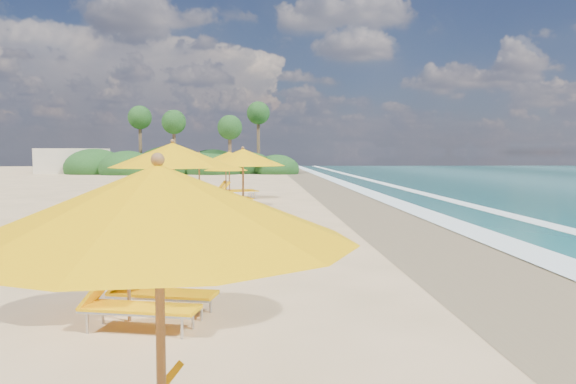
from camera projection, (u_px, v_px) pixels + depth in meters
name	position (u px, v px, depth m)	size (l,w,h in m)	color
ground	(288.00, 232.00, 16.48)	(160.00, 160.00, 0.00)	#DBB480
wet_sand	(421.00, 231.00, 16.68)	(4.00, 160.00, 0.01)	olive
surf_foam	(509.00, 230.00, 16.82)	(4.00, 160.00, 0.01)	white
station_0	(191.00, 331.00, 3.25)	(2.80, 2.66, 2.36)	olive
station_1	(138.00, 241.00, 7.71)	(2.47, 2.37, 2.02)	olive
station_2	(183.00, 195.00, 11.60)	(3.33, 3.25, 2.64)	olive
station_3	(250.00, 185.00, 16.24)	(3.21, 3.13, 2.54)	olive
station_4	(204.00, 181.00, 20.04)	(2.73, 2.56, 2.39)	olive
station_5	(229.00, 180.00, 24.71)	(2.52, 2.46, 2.00)	olive
station_6	(233.00, 171.00, 28.70)	(3.07, 2.97, 2.47)	olive
treeline	(177.00, 165.00, 61.26)	(25.80, 8.80, 9.74)	#163D14
beach_building	(73.00, 161.00, 63.10)	(7.00, 5.00, 2.80)	beige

